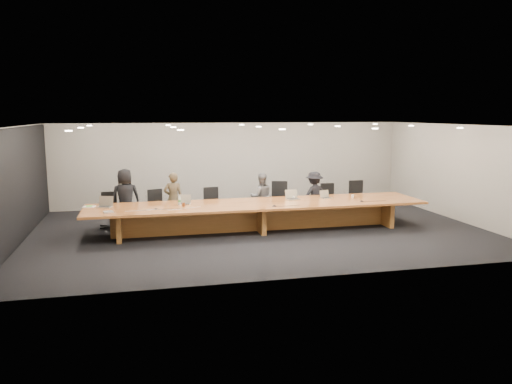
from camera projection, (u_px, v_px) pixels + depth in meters
ground at (259, 230)px, 13.40m from camera, size 12.00×12.00×0.00m
back_wall at (231, 164)px, 17.03m from camera, size 12.00×0.02×2.80m
left_wall_panel at (16, 187)px, 11.85m from camera, size 0.08×7.84×2.74m
conference_table at (259, 211)px, 13.32m from camera, size 9.00×1.80×0.75m
chair_far_left at (110, 210)px, 13.66m from camera, size 0.53×0.53×0.99m
chair_left at (158, 207)px, 14.01m from camera, size 0.66×0.66×1.01m
chair_mid_left at (213, 205)px, 14.27m from camera, size 0.58×0.58×1.03m
chair_mid_right at (279, 200)px, 14.80m from camera, size 0.72×0.72×1.13m
chair_right at (329, 200)px, 15.15m from camera, size 0.54×0.54×1.02m
chair_far_right at (358, 198)px, 15.35m from camera, size 0.56×0.56×1.08m
person_a at (125, 198)px, 13.69m from camera, size 0.86×0.63×1.62m
person_b at (173, 198)px, 14.03m from camera, size 0.55×0.37×1.48m
person_c at (261, 197)px, 14.58m from camera, size 0.71×0.57×1.39m
person_d at (314, 195)px, 14.92m from camera, size 1.00×0.71×1.40m
laptop_a at (104, 202)px, 12.63m from camera, size 0.43×0.36×0.29m
laptop_b at (184, 199)px, 13.10m from camera, size 0.37×0.31×0.25m
laptop_d at (293, 195)px, 13.78m from camera, size 0.37×0.28×0.28m
laptop_e at (326, 194)px, 14.00m from camera, size 0.33×0.28×0.23m
water_bottle at (179, 201)px, 12.97m from camera, size 0.08×0.08×0.22m
amber_mug at (184, 204)px, 12.79m from camera, size 0.08×0.08×0.10m
paper_cup_near at (293, 198)px, 13.90m from camera, size 0.08×0.08×0.08m
paper_cup_far at (353, 196)px, 14.09m from camera, size 0.08×0.08×0.09m
notepad at (89, 207)px, 12.71m from camera, size 0.33×0.29×0.02m
lime_gadget at (89, 206)px, 12.70m from camera, size 0.15×0.10×0.02m
av_box at (108, 212)px, 11.99m from camera, size 0.26×0.22×0.03m
mic_left at (156, 209)px, 12.41m from camera, size 0.11×0.11×0.03m
mic_center at (274, 206)px, 12.81m from camera, size 0.14×0.14×0.03m
mic_right at (362, 201)px, 13.51m from camera, size 0.11×0.11×0.03m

